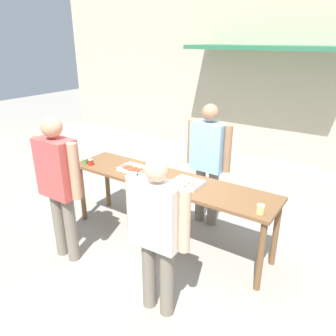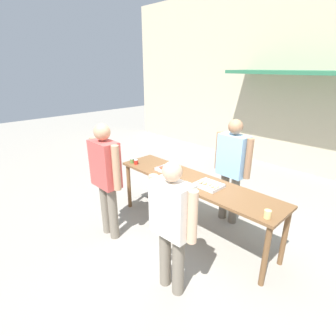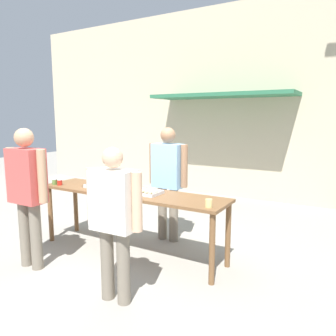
# 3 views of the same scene
# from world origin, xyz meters

# --- Properties ---
(ground_plane) EXTENTS (24.00, 24.00, 0.00)m
(ground_plane) POSITION_xyz_m (0.00, 0.00, 0.00)
(ground_plane) COLOR gray
(building_facade_back) EXTENTS (12.00, 1.11, 4.50)m
(building_facade_back) POSITION_xyz_m (0.00, 3.98, 2.26)
(building_facade_back) COLOR beige
(building_facade_back) RESTS_ON ground
(serving_table) EXTENTS (2.83, 0.66, 0.90)m
(serving_table) POSITION_xyz_m (0.00, 0.00, 0.80)
(serving_table) COLOR brown
(serving_table) RESTS_ON ground
(food_tray_sausages) EXTENTS (0.37, 0.29, 0.04)m
(food_tray_sausages) POSITION_xyz_m (-0.56, -0.01, 0.91)
(food_tray_sausages) COLOR silver
(food_tray_sausages) RESTS_ON serving_table
(food_tray_buns) EXTENTS (0.37, 0.31, 0.06)m
(food_tray_buns) POSITION_xyz_m (0.29, -0.02, 0.92)
(food_tray_buns) COLOR silver
(food_tray_buns) RESTS_ON serving_table
(condiment_jar_mustard) EXTENTS (0.07, 0.07, 0.08)m
(condiment_jar_mustard) POSITION_xyz_m (-1.28, -0.21, 0.94)
(condiment_jar_mustard) COLOR #567A38
(condiment_jar_mustard) RESTS_ON serving_table
(condiment_jar_ketchup) EXTENTS (0.07, 0.07, 0.08)m
(condiment_jar_ketchup) POSITION_xyz_m (-1.18, -0.20, 0.94)
(condiment_jar_ketchup) COLOR #B22319
(condiment_jar_ketchup) RESTS_ON serving_table
(beer_cup) EXTENTS (0.08, 0.08, 0.10)m
(beer_cup) POSITION_xyz_m (1.28, -0.21, 0.95)
(beer_cup) COLOR #DBC67A
(beer_cup) RESTS_ON serving_table
(person_server_behind_table) EXTENTS (0.67, 0.27, 1.77)m
(person_server_behind_table) POSITION_xyz_m (0.21, 0.69, 1.05)
(person_server_behind_table) COLOR #756B5B
(person_server_behind_table) RESTS_ON ground
(person_customer_holding_hotdog) EXTENTS (0.68, 0.26, 1.79)m
(person_customer_holding_hotdog) POSITION_xyz_m (-0.84, -1.01, 1.06)
(person_customer_holding_hotdog) COLOR #756B5B
(person_customer_holding_hotdog) RESTS_ON ground
(person_customer_with_cup) EXTENTS (0.67, 0.27, 1.63)m
(person_customer_with_cup) POSITION_xyz_m (0.61, -1.09, 0.96)
(person_customer_with_cup) COLOR #756B5B
(person_customer_with_cup) RESTS_ON ground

